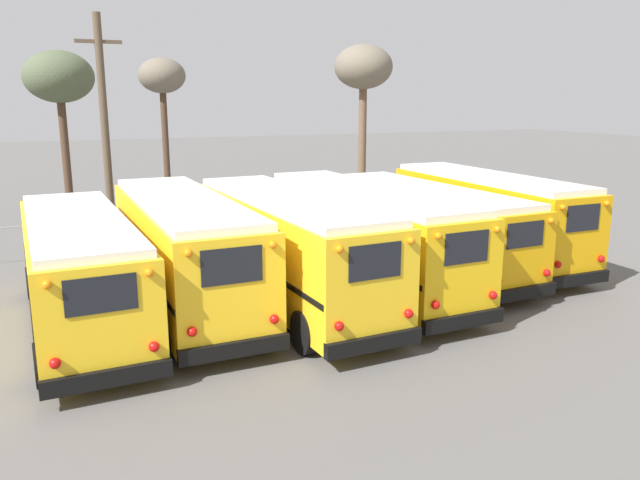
{
  "coord_description": "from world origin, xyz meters",
  "views": [
    {
      "loc": [
        -7.51,
        -17.26,
        5.97
      ],
      "look_at": [
        0.0,
        0.21,
        1.63
      ],
      "focal_mm": 35.0,
      "sensor_mm": 36.0,
      "label": 1
    }
  ],
  "objects_px": {
    "utility_pole": "(105,128)",
    "bare_tree_2": "(59,79)",
    "school_bus_2": "(287,245)",
    "bare_tree_1": "(162,80)",
    "school_bus_5": "(486,214)",
    "bare_tree_0": "(363,71)",
    "school_bus_0": "(80,268)",
    "school_bus_1": "(184,248)",
    "school_bus_3": "(363,234)",
    "school_bus_4": "(425,225)"
  },
  "relations": [
    {
      "from": "school_bus_5",
      "to": "bare_tree_1",
      "type": "distance_m",
      "value": 19.61
    },
    {
      "from": "bare_tree_0",
      "to": "school_bus_4",
      "type": "bearing_deg",
      "value": -105.26
    },
    {
      "from": "school_bus_5",
      "to": "bare_tree_0",
      "type": "bearing_deg",
      "value": 89.81
    },
    {
      "from": "bare_tree_2",
      "to": "utility_pole",
      "type": "bearing_deg",
      "value": -80.72
    },
    {
      "from": "bare_tree_0",
      "to": "school_bus_5",
      "type": "bearing_deg",
      "value": -90.19
    },
    {
      "from": "school_bus_1",
      "to": "school_bus_5",
      "type": "distance_m",
      "value": 11.35
    },
    {
      "from": "school_bus_1",
      "to": "bare_tree_0",
      "type": "relative_size",
      "value": 1.16
    },
    {
      "from": "school_bus_2",
      "to": "bare_tree_1",
      "type": "bearing_deg",
      "value": 90.73
    },
    {
      "from": "utility_pole",
      "to": "bare_tree_1",
      "type": "xyz_separation_m",
      "value": [
        3.74,
        8.01,
        2.15
      ]
    },
    {
      "from": "utility_pole",
      "to": "bare_tree_2",
      "type": "distance_m",
      "value": 8.96
    },
    {
      "from": "bare_tree_1",
      "to": "school_bus_2",
      "type": "bearing_deg",
      "value": -89.27
    },
    {
      "from": "bare_tree_2",
      "to": "school_bus_3",
      "type": "bearing_deg",
      "value": -66.06
    },
    {
      "from": "school_bus_3",
      "to": "school_bus_1",
      "type": "bearing_deg",
      "value": 177.47
    },
    {
      "from": "school_bus_4",
      "to": "bare_tree_1",
      "type": "distance_m",
      "value": 18.86
    },
    {
      "from": "school_bus_3",
      "to": "school_bus_5",
      "type": "relative_size",
      "value": 1.12
    },
    {
      "from": "school_bus_3",
      "to": "utility_pole",
      "type": "bearing_deg",
      "value": 124.49
    },
    {
      "from": "utility_pole",
      "to": "bare_tree_2",
      "type": "height_order",
      "value": "utility_pole"
    },
    {
      "from": "school_bus_3",
      "to": "school_bus_4",
      "type": "distance_m",
      "value": 2.94
    },
    {
      "from": "school_bus_2",
      "to": "bare_tree_2",
      "type": "distance_m",
      "value": 20.58
    },
    {
      "from": "school_bus_3",
      "to": "school_bus_5",
      "type": "height_order",
      "value": "school_bus_5"
    },
    {
      "from": "school_bus_0",
      "to": "bare_tree_2",
      "type": "bearing_deg",
      "value": 89.17
    },
    {
      "from": "school_bus_3",
      "to": "school_bus_4",
      "type": "relative_size",
      "value": 1.08
    },
    {
      "from": "bare_tree_1",
      "to": "bare_tree_2",
      "type": "distance_m",
      "value": 5.18
    },
    {
      "from": "school_bus_0",
      "to": "school_bus_2",
      "type": "xyz_separation_m",
      "value": [
        5.66,
        -0.3,
        0.14
      ]
    },
    {
      "from": "school_bus_2",
      "to": "bare_tree_2",
      "type": "relative_size",
      "value": 1.2
    },
    {
      "from": "school_bus_1",
      "to": "bare_tree_0",
      "type": "bearing_deg",
      "value": 44.2
    },
    {
      "from": "bare_tree_1",
      "to": "school_bus_1",
      "type": "bearing_deg",
      "value": -98.34
    },
    {
      "from": "school_bus_4",
      "to": "bare_tree_2",
      "type": "distance_m",
      "value": 21.52
    },
    {
      "from": "school_bus_2",
      "to": "utility_pole",
      "type": "xyz_separation_m",
      "value": [
        -3.98,
        10.6,
        2.98
      ]
    },
    {
      "from": "school_bus_2",
      "to": "school_bus_5",
      "type": "distance_m",
      "value": 8.68
    },
    {
      "from": "bare_tree_1",
      "to": "bare_tree_2",
      "type": "xyz_separation_m",
      "value": [
        -5.15,
        0.58,
        0.01
      ]
    },
    {
      "from": "school_bus_3",
      "to": "school_bus_2",
      "type": "bearing_deg",
      "value": -166.39
    },
    {
      "from": "school_bus_2",
      "to": "utility_pole",
      "type": "distance_m",
      "value": 11.71
    },
    {
      "from": "school_bus_1",
      "to": "school_bus_4",
      "type": "distance_m",
      "value": 8.51
    },
    {
      "from": "school_bus_4",
      "to": "bare_tree_2",
      "type": "relative_size",
      "value": 1.16
    },
    {
      "from": "school_bus_0",
      "to": "school_bus_1",
      "type": "distance_m",
      "value": 2.9
    },
    {
      "from": "school_bus_1",
      "to": "school_bus_3",
      "type": "relative_size",
      "value": 0.95
    },
    {
      "from": "school_bus_4",
      "to": "bare_tree_1",
      "type": "relative_size",
      "value": 1.2
    },
    {
      "from": "bare_tree_0",
      "to": "bare_tree_2",
      "type": "height_order",
      "value": "bare_tree_0"
    },
    {
      "from": "school_bus_2",
      "to": "utility_pole",
      "type": "relative_size",
      "value": 1.08
    },
    {
      "from": "school_bus_0",
      "to": "bare_tree_0",
      "type": "height_order",
      "value": "bare_tree_0"
    },
    {
      "from": "school_bus_4",
      "to": "bare_tree_1",
      "type": "bearing_deg",
      "value": 109.0
    },
    {
      "from": "school_bus_5",
      "to": "school_bus_0",
      "type": "bearing_deg",
      "value": -173.88
    },
    {
      "from": "school_bus_4",
      "to": "bare_tree_0",
      "type": "height_order",
      "value": "bare_tree_0"
    },
    {
      "from": "school_bus_2",
      "to": "school_bus_4",
      "type": "relative_size",
      "value": 1.03
    },
    {
      "from": "school_bus_2",
      "to": "school_bus_3",
      "type": "relative_size",
      "value": 0.96
    },
    {
      "from": "school_bus_2",
      "to": "school_bus_3",
      "type": "xyz_separation_m",
      "value": [
        2.83,
        0.68,
        -0.03
      ]
    },
    {
      "from": "bare_tree_0",
      "to": "school_bus_0",
      "type": "bearing_deg",
      "value": -140.53
    },
    {
      "from": "school_bus_5",
      "to": "school_bus_1",
      "type": "bearing_deg",
      "value": -175.54
    },
    {
      "from": "school_bus_2",
      "to": "bare_tree_0",
      "type": "xyz_separation_m",
      "value": [
        8.52,
        11.98,
        5.48
      ]
    }
  ]
}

